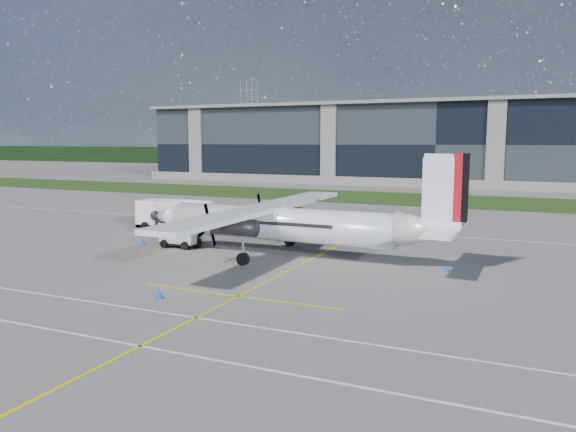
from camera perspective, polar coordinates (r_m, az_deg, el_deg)
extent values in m
plane|color=#5D5A58|center=(73.76, 10.62, 1.14)|extent=(400.00, 400.00, 0.00)
cube|color=#1E3F11|center=(81.51, 11.96, 1.72)|extent=(400.00, 18.00, 0.04)
cube|color=black|center=(112.57, 15.61, 7.01)|extent=(120.00, 20.00, 15.00)
cube|color=black|center=(172.18, 18.65, 5.51)|extent=(400.00, 6.00, 6.00)
cube|color=yellow|center=(44.40, 5.12, -3.00)|extent=(0.20, 70.00, 0.01)
cube|color=white|center=(25.75, -20.08, -11.33)|extent=(90.00, 0.15, 0.01)
imported|color=#F25907|center=(44.22, -10.19, -1.71)|extent=(0.78, 0.99, 2.17)
cone|color=#0B46C0|center=(46.63, -14.52, -2.40)|extent=(0.36, 0.36, 0.50)
cone|color=#0B46C0|center=(36.80, 15.80, -5.09)|extent=(0.36, 0.36, 0.50)
cone|color=#0B46C0|center=(47.36, -11.26, -2.15)|extent=(0.36, 0.36, 0.50)
cone|color=#0B46C0|center=(30.35, -12.92, -7.70)|extent=(0.36, 0.36, 0.50)
cone|color=#0B46C0|center=(52.58, 3.91, -1.05)|extent=(0.36, 0.36, 0.50)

